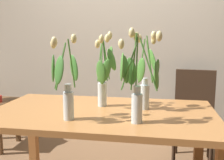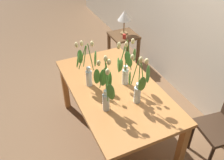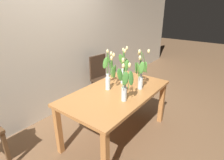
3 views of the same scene
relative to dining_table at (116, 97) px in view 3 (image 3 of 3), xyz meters
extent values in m
plane|color=brown|center=(0.00, 0.00, -0.65)|extent=(18.00, 18.00, 0.00)
cube|color=beige|center=(0.00, 1.31, 0.70)|extent=(9.00, 0.10, 2.70)
cube|color=#B7753D|center=(0.00, 0.00, 0.07)|extent=(1.60, 0.90, 0.04)
cube|color=#B7753D|center=(-0.74, -0.39, -0.30)|extent=(0.07, 0.07, 0.70)
cube|color=#B7753D|center=(0.74, -0.39, -0.30)|extent=(0.07, 0.07, 0.70)
cube|color=#B7753D|center=(-0.74, 0.39, -0.30)|extent=(0.07, 0.07, 0.70)
cube|color=#B7753D|center=(0.74, 0.39, -0.30)|extent=(0.07, 0.07, 0.70)
cylinder|color=silver|center=(-0.17, -0.23, 0.18)|extent=(0.07, 0.07, 0.18)
cylinder|color=silver|center=(-0.17, -0.23, 0.30)|extent=(0.04, 0.04, 0.05)
cylinder|color=silver|center=(-0.17, -0.23, 0.15)|extent=(0.06, 0.06, 0.11)
cylinder|color=#478433|center=(-0.15, -0.21, 0.45)|extent=(0.03, 0.05, 0.31)
ellipsoid|color=#F4E093|center=(-0.14, -0.19, 0.60)|extent=(0.04, 0.04, 0.06)
ellipsoid|color=#427F33|center=(-0.15, -0.16, 0.42)|extent=(0.10, 0.08, 0.18)
cylinder|color=#478433|center=(-0.21, -0.25, 0.43)|extent=(0.07, 0.03, 0.28)
ellipsoid|color=#F4E093|center=(-0.24, -0.26, 0.57)|extent=(0.04, 0.04, 0.06)
ellipsoid|color=#427F33|center=(-0.24, -0.29, 0.42)|extent=(0.06, 0.09, 0.18)
cylinder|color=#478433|center=(-0.19, -0.28, 0.44)|extent=(0.05, 0.09, 0.28)
ellipsoid|color=#F4E093|center=(-0.21, -0.33, 0.58)|extent=(0.04, 0.04, 0.06)
ellipsoid|color=#427F33|center=(-0.18, -0.33, 0.42)|extent=(0.09, 0.08, 0.17)
cylinder|color=silver|center=(0.27, -0.22, 0.18)|extent=(0.07, 0.07, 0.18)
cylinder|color=silver|center=(0.27, -0.22, 0.30)|extent=(0.04, 0.04, 0.05)
cylinder|color=silver|center=(0.27, -0.22, 0.15)|extent=(0.06, 0.06, 0.11)
cylinder|color=#478433|center=(0.24, -0.21, 0.46)|extent=(0.04, 0.03, 0.35)
ellipsoid|color=#F4E093|center=(0.23, -0.20, 0.64)|extent=(0.04, 0.04, 0.06)
ellipsoid|color=#4C8E38|center=(0.19, -0.22, 0.42)|extent=(0.07, 0.10, 0.18)
cylinder|color=#478433|center=(0.26, -0.20, 0.45)|extent=(0.02, 0.04, 0.32)
ellipsoid|color=#F4E093|center=(0.26, -0.18, 0.61)|extent=(0.04, 0.04, 0.06)
ellipsoid|color=#4C8E38|center=(0.22, -0.17, 0.40)|extent=(0.09, 0.06, 0.18)
cylinder|color=#478433|center=(0.21, -0.24, 0.43)|extent=(0.09, 0.03, 0.27)
ellipsoid|color=#F4E093|center=(0.17, -0.25, 0.57)|extent=(0.04, 0.04, 0.06)
ellipsoid|color=#4C8E38|center=(0.18, -0.27, 0.44)|extent=(0.05, 0.08, 0.18)
cylinder|color=#478433|center=(0.33, -0.24, 0.45)|extent=(0.12, 0.04, 0.31)
ellipsoid|color=#F4E093|center=(0.39, -0.26, 0.62)|extent=(0.04, 0.04, 0.06)
ellipsoid|color=#4C8E38|center=(0.38, -0.22, 0.39)|extent=(0.05, 0.09, 0.18)
cylinder|color=silver|center=(0.30, 0.10, 0.18)|extent=(0.07, 0.07, 0.18)
cylinder|color=silver|center=(0.30, 0.10, 0.30)|extent=(0.04, 0.04, 0.05)
cylinder|color=silver|center=(0.30, 0.10, 0.15)|extent=(0.06, 0.06, 0.11)
cylinder|color=#478433|center=(0.33, 0.12, 0.44)|extent=(0.06, 0.04, 0.30)
ellipsoid|color=#F4E093|center=(0.35, 0.13, 0.59)|extent=(0.04, 0.04, 0.06)
ellipsoid|color=#4C8E38|center=(0.35, 0.16, 0.44)|extent=(0.10, 0.09, 0.18)
cylinder|color=#478433|center=(0.27, 0.07, 0.45)|extent=(0.04, 0.06, 0.31)
ellipsoid|color=#F4E093|center=(0.26, 0.04, 0.60)|extent=(0.04, 0.04, 0.06)
ellipsoid|color=#4C8E38|center=(0.27, 0.02, 0.39)|extent=(0.09, 0.07, 0.18)
cylinder|color=#478433|center=(0.33, 0.08, 0.46)|extent=(0.06, 0.03, 0.33)
ellipsoid|color=#F4E093|center=(0.35, 0.07, 0.62)|extent=(0.04, 0.04, 0.06)
ellipsoid|color=#4C8E38|center=(0.38, 0.09, 0.38)|extent=(0.07, 0.08, 0.18)
cylinder|color=silver|center=(-0.03, 0.13, 0.18)|extent=(0.07, 0.07, 0.18)
cylinder|color=silver|center=(-0.03, 0.13, 0.30)|extent=(0.04, 0.04, 0.05)
cylinder|color=silver|center=(-0.03, 0.13, 0.15)|extent=(0.06, 0.06, 0.11)
cylinder|color=#478433|center=(0.00, 0.16, 0.46)|extent=(0.05, 0.04, 0.33)
ellipsoid|color=#F4E093|center=(0.03, 0.17, 0.63)|extent=(0.04, 0.04, 0.06)
ellipsoid|color=#4C8E38|center=(0.02, 0.20, 0.46)|extent=(0.09, 0.09, 0.18)
cylinder|color=#478433|center=(-0.02, 0.08, 0.45)|extent=(0.02, 0.09, 0.30)
ellipsoid|color=#F4E093|center=(-0.01, 0.04, 0.60)|extent=(0.04, 0.04, 0.06)
ellipsoid|color=#4C8E38|center=(0.02, 0.05, 0.37)|extent=(0.12, 0.04, 0.18)
cylinder|color=#478433|center=(-0.03, 0.09, 0.43)|extent=(0.02, 0.08, 0.27)
ellipsoid|color=#F4E093|center=(-0.04, 0.05, 0.56)|extent=(0.04, 0.04, 0.06)
ellipsoid|color=#4C8E38|center=(-0.01, 0.04, 0.36)|extent=(0.09, 0.04, 0.18)
cylinder|color=#478433|center=(0.00, 0.12, 0.45)|extent=(0.05, 0.03, 0.31)
ellipsoid|color=#F4E093|center=(0.02, 0.11, 0.60)|extent=(0.04, 0.04, 0.06)
ellipsoid|color=#4C8E38|center=(0.05, 0.12, 0.45)|extent=(0.09, 0.10, 0.18)
cube|color=#382619|center=(0.75, 0.85, -0.20)|extent=(0.45, 0.45, 0.04)
cylinder|color=#382619|center=(0.90, 0.66, -0.43)|extent=(0.04, 0.04, 0.43)
cylinder|color=#382619|center=(0.56, 0.70, -0.43)|extent=(0.04, 0.04, 0.43)
cylinder|color=#382619|center=(0.94, 0.99, -0.43)|extent=(0.04, 0.04, 0.43)
cylinder|color=#382619|center=(0.61, 1.04, -0.43)|extent=(0.04, 0.04, 0.43)
cube|color=#382619|center=(0.78, 1.03, 0.05)|extent=(0.40, 0.09, 0.46)
cube|color=brown|center=(-1.28, 0.67, -0.39)|extent=(0.04, 0.04, 0.51)
camera|label=1|loc=(0.39, -1.78, 0.61)|focal=42.10mm
camera|label=2|loc=(1.86, -0.90, 1.72)|focal=39.00mm
camera|label=3|loc=(-1.89, -1.35, 1.21)|focal=29.56mm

